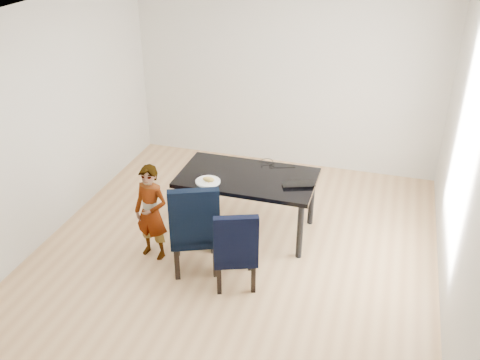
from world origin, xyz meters
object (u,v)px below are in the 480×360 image
(dining_table, at_px, (247,203))
(plate, at_px, (208,181))
(child, at_px, (151,213))
(laptop, at_px, (298,182))
(chair_left, at_px, (194,224))
(chair_right, at_px, (235,245))

(dining_table, distance_m, plate, 0.61)
(child, height_order, plate, child)
(dining_table, height_order, laptop, laptop)
(chair_left, bearing_deg, dining_table, 44.69)
(dining_table, xyz_separation_m, chair_left, (-0.35, -0.85, 0.17))
(plate, bearing_deg, laptop, 14.73)
(dining_table, bearing_deg, child, -137.43)
(child, bearing_deg, chair_left, 4.16)
(chair_right, bearing_deg, chair_left, 142.84)
(chair_left, relative_size, child, 0.96)
(chair_right, height_order, child, child)
(child, xyz_separation_m, plate, (0.48, 0.53, 0.19))
(dining_table, bearing_deg, plate, -144.91)
(dining_table, height_order, plate, plate)
(chair_right, relative_size, plate, 3.22)
(chair_right, distance_m, plate, 0.95)
(child, relative_size, laptop, 3.04)
(plate, bearing_deg, dining_table, 35.09)
(chair_left, bearing_deg, plate, 71.44)
(chair_left, xyz_separation_m, chair_right, (0.50, -0.15, -0.08))
(plate, distance_m, laptop, 1.03)
(plate, xyz_separation_m, laptop, (1.00, 0.26, 0.01))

